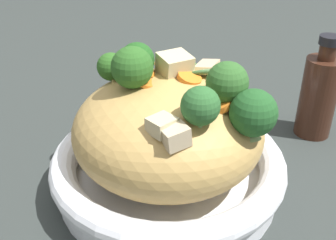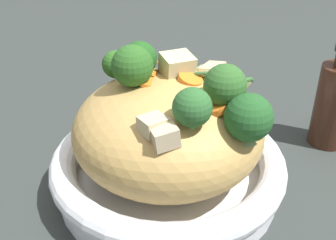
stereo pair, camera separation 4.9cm
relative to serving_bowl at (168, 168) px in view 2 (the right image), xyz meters
The scene contains 8 objects.
ground_plane 0.03m from the serving_bowl, ahead, with size 3.00×3.00×0.00m, color #2C312F.
serving_bowl is the anchor object (origin of this frame).
noodle_heap 0.06m from the serving_bowl, ahead, with size 0.23×0.23×0.13m.
broccoli_florets 0.13m from the serving_bowl, 141.46° to the right, with size 0.17×0.21×0.09m.
carrot_coins 0.12m from the serving_bowl, 99.76° to the right, with size 0.09×0.11×0.03m.
zucchini_slices 0.13m from the serving_bowl, 46.12° to the right, with size 0.12×0.11×0.05m.
chicken_chunks 0.12m from the serving_bowl, 91.68° to the right, with size 0.18×0.10×0.05m.
soy_sauce_bottle 0.27m from the serving_bowl, 64.01° to the right, with size 0.06×0.06×0.16m.
Camera 2 is at (-0.42, -0.02, 0.35)m, focal length 43.38 mm.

